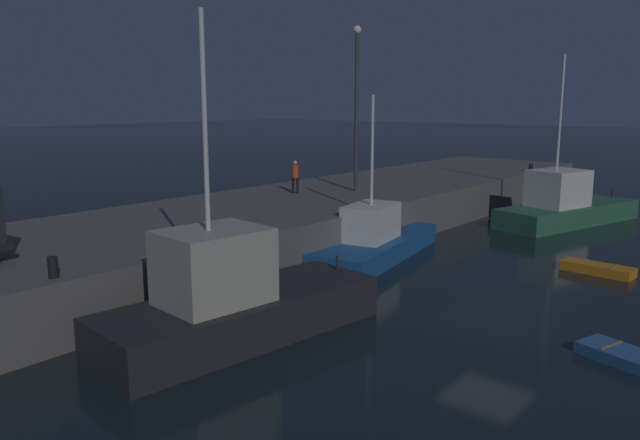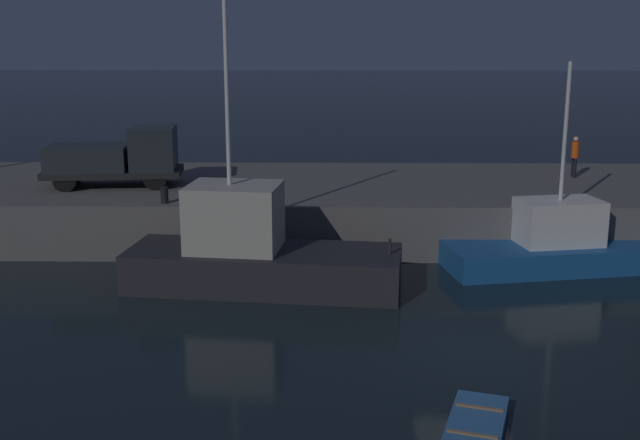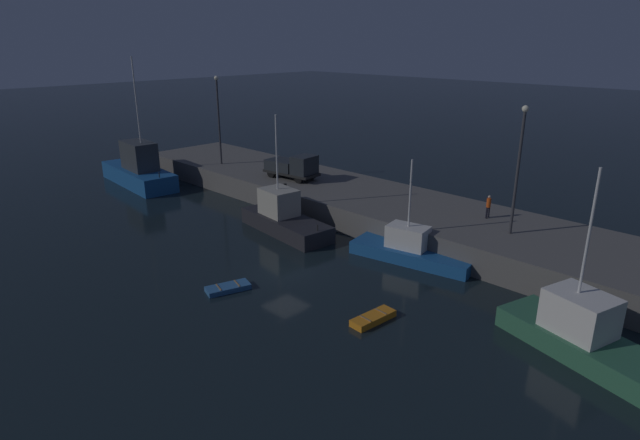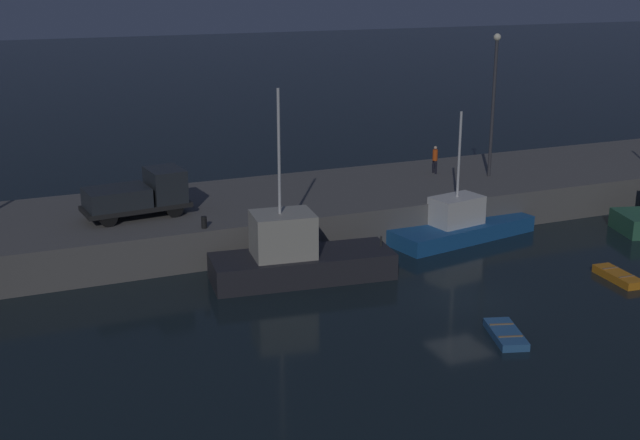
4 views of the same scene
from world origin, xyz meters
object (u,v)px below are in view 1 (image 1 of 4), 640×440
at_px(dinghy_orange_near, 597,269).
at_px(fishing_boat_orange, 234,302).
at_px(fishing_boat_blue, 374,241).
at_px(dockworker, 295,175).
at_px(bollard_central, 53,267).
at_px(rowboat_white_mid, 631,358).
at_px(fishing_trawler_red, 565,206).
at_px(lamp_post_east, 356,97).
at_px(bollard_west, 531,168).

bearing_deg(dinghy_orange_near, fishing_boat_orange, 156.63).
bearing_deg(fishing_boat_blue, dockworker, 71.81).
bearing_deg(dinghy_orange_near, bollard_central, 151.87).
bearing_deg(rowboat_white_mid, dockworker, 68.12).
xyz_separation_m(dinghy_orange_near, dockworker, (-1.40, 15.08, 2.84)).
distance_m(fishing_trawler_red, fishing_boat_blue, 13.82).
relative_size(fishing_trawler_red, dockworker, 5.81).
distance_m(dinghy_orange_near, lamp_post_east, 14.87).
bearing_deg(fishing_trawler_red, bollard_west, 33.78).
bearing_deg(fishing_trawler_red, lamp_post_east, 134.34).
xyz_separation_m(fishing_trawler_red, fishing_boat_orange, (-23.90, 1.57, 0.09)).
bearing_deg(rowboat_white_mid, lamp_post_east, 58.37).
xyz_separation_m(fishing_trawler_red, dockworker, (-11.09, 10.50, 1.98)).
relative_size(lamp_post_east, bollard_west, 16.69).
distance_m(fishing_boat_orange, bollard_west, 31.19).
distance_m(rowboat_white_mid, bollard_central, 15.86).
relative_size(fishing_boat_blue, rowboat_white_mid, 3.12).
xyz_separation_m(dockworker, bollard_central, (-16.41, -5.55, -0.69)).
xyz_separation_m(rowboat_white_mid, bollard_west, (25.59, 12.67, 2.14)).
bearing_deg(dinghy_orange_near, lamp_post_east, 84.18).
distance_m(fishing_boat_blue, dinghy_orange_near, 9.27).
relative_size(lamp_post_east, bollard_central, 14.41).
bearing_deg(fishing_trawler_red, bollard_central, 169.79).
bearing_deg(bollard_central, dinghy_orange_near, -28.13).
height_order(bollard_west, bollard_central, bollard_central).
height_order(fishing_trawler_red, rowboat_white_mid, fishing_trawler_red).
bearing_deg(rowboat_white_mid, bollard_central, 125.02).
relative_size(fishing_boat_blue, dinghy_orange_near, 3.20).
relative_size(fishing_boat_blue, lamp_post_east, 1.04).
height_order(fishing_trawler_red, lamp_post_east, lamp_post_east).
height_order(rowboat_white_mid, bollard_central, bollard_central).
bearing_deg(dockworker, fishing_boat_orange, -145.11).
xyz_separation_m(fishing_trawler_red, dinghy_orange_near, (-9.69, -4.57, -0.86)).
relative_size(rowboat_white_mid, bollard_central, 4.80).
xyz_separation_m(dinghy_orange_near, bollard_west, (16.79, 9.33, 2.11)).
distance_m(fishing_boat_blue, bollard_central, 14.39).
bearing_deg(dockworker, fishing_boat_blue, -108.19).
relative_size(fishing_trawler_red, bollard_central, 16.80).
relative_size(fishing_trawler_red, rowboat_white_mid, 3.50).
bearing_deg(fishing_boat_blue, rowboat_white_mid, -113.84).
relative_size(fishing_trawler_red, fishing_boat_orange, 1.09).
bearing_deg(lamp_post_east, fishing_boat_blue, -136.86).
bearing_deg(lamp_post_east, dockworker, 144.42).
height_order(dinghy_orange_near, rowboat_white_mid, dinghy_orange_near).
relative_size(rowboat_white_mid, bollard_west, 5.56).
xyz_separation_m(bollard_west, bollard_central, (-34.61, 0.20, 0.04)).
height_order(fishing_boat_orange, lamp_post_east, lamp_post_east).
relative_size(rowboat_white_mid, dockworker, 1.66).
bearing_deg(dinghy_orange_near, bollard_west, 29.05).
distance_m(fishing_trawler_red, dockworker, 15.40).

